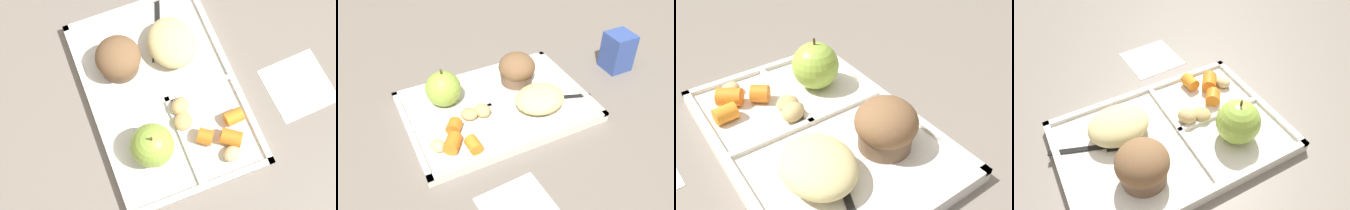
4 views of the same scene
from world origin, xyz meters
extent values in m
plane|color=slate|center=(0.00, 0.00, 0.00)|extent=(6.00, 6.00, 0.00)
cube|color=silver|center=(0.00, 0.00, 0.01)|extent=(0.37, 0.25, 0.01)
cube|color=silver|center=(0.00, -0.12, 0.02)|extent=(0.37, 0.01, 0.01)
cube|color=silver|center=(0.00, 0.12, 0.02)|extent=(0.37, 0.01, 0.01)
cube|color=silver|center=(-0.18, 0.00, 0.02)|extent=(0.01, 0.25, 0.01)
cube|color=silver|center=(-0.02, 0.00, 0.02)|extent=(0.01, 0.23, 0.01)
cube|color=silver|center=(-0.09, 0.00, 0.02)|extent=(0.16, 0.01, 0.01)
sphere|color=#93B742|center=(-0.09, 0.05, 0.05)|extent=(0.07, 0.07, 0.07)
cylinder|color=#4C381E|center=(-0.09, 0.05, 0.09)|extent=(0.00, 0.00, 0.01)
cylinder|color=brown|center=(0.07, 0.05, 0.03)|extent=(0.07, 0.07, 0.03)
ellipsoid|color=brown|center=(0.07, 0.05, 0.05)|extent=(0.08, 0.08, 0.06)
cylinder|color=orange|center=(-0.09, -0.09, 0.03)|extent=(0.03, 0.03, 0.02)
cylinder|color=orange|center=(-0.10, -0.03, 0.03)|extent=(0.04, 0.04, 0.03)
cylinder|color=orange|center=(-0.12, -0.07, 0.03)|extent=(0.04, 0.04, 0.03)
ellipsoid|color=tan|center=(-0.04, -0.02, 0.03)|extent=(0.04, 0.04, 0.03)
ellipsoid|color=tan|center=(-0.14, -0.06, 0.02)|extent=(0.04, 0.04, 0.02)
ellipsoid|color=tan|center=(-0.06, -0.01, 0.02)|extent=(0.05, 0.05, 0.02)
ellipsoid|color=#D6C684|center=(0.07, -0.04, 0.04)|extent=(0.10, 0.09, 0.04)
sphere|color=brown|center=(0.09, -0.05, 0.03)|extent=(0.04, 0.04, 0.04)
sphere|color=brown|center=(0.06, -0.06, 0.03)|extent=(0.03, 0.03, 0.03)
sphere|color=#755B4C|center=(0.07, -0.05, 0.03)|extent=(0.03, 0.03, 0.03)
sphere|color=brown|center=(0.07, -0.05, 0.03)|extent=(0.03, 0.03, 0.03)
cube|color=black|center=(0.09, -0.02, 0.02)|extent=(0.04, 0.03, 0.00)
cylinder|color=black|center=(0.07, -0.01, 0.02)|extent=(0.02, 0.01, 0.00)
cylinder|color=black|center=(0.07, -0.02, 0.02)|extent=(0.02, 0.01, 0.00)
cylinder|color=black|center=(0.06, -0.02, 0.02)|extent=(0.02, 0.01, 0.00)
camera|label=1|loc=(-0.28, 0.10, 0.80)|focal=51.66mm
camera|label=2|loc=(-0.23, -0.51, 0.48)|focal=38.39mm
camera|label=3|loc=(0.32, -0.18, 0.34)|focal=38.95mm
camera|label=4|loc=(0.15, 0.31, 0.42)|focal=34.16mm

